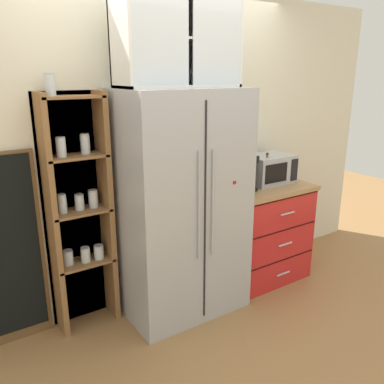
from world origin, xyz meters
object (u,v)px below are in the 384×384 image
at_px(microwave, 268,169).
at_px(mug_charcoal, 265,180).
at_px(coffee_maker, 241,172).
at_px(bottle_green, 263,173).
at_px(refrigerator, 181,205).
at_px(bottle_amber, 266,171).

distance_m(microwave, mug_charcoal, 0.13).
xyz_separation_m(coffee_maker, bottle_green, (0.27, 0.02, -0.04)).
relative_size(mug_charcoal, bottle_green, 0.47).
distance_m(refrigerator, bottle_green, 0.92).
bearing_deg(bottle_green, mug_charcoal, -86.88).
bearing_deg(bottle_green, microwave, 16.75).
relative_size(refrigerator, bottle_green, 6.98).
distance_m(microwave, coffee_maker, 0.37).
bearing_deg(microwave, refrigerator, -175.75).
height_order(refrigerator, coffee_maker, refrigerator).
relative_size(coffee_maker, bottle_amber, 1.04).
xyz_separation_m(coffee_maker, mug_charcoal, (0.28, -0.02, -0.11)).
relative_size(microwave, bottle_amber, 1.47).
height_order(refrigerator, mug_charcoal, refrigerator).
height_order(refrigerator, microwave, refrigerator).
xyz_separation_m(microwave, mug_charcoal, (-0.09, -0.06, -0.08)).
xyz_separation_m(refrigerator, bottle_green, (0.91, 0.05, 0.13)).
bearing_deg(microwave, bottle_green, -163.25).
height_order(mug_charcoal, bottle_green, bottle_green).
distance_m(refrigerator, mug_charcoal, 0.92).
xyz_separation_m(mug_charcoal, bottle_amber, (-0.00, -0.01, 0.09)).
distance_m(bottle_green, bottle_amber, 0.04).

